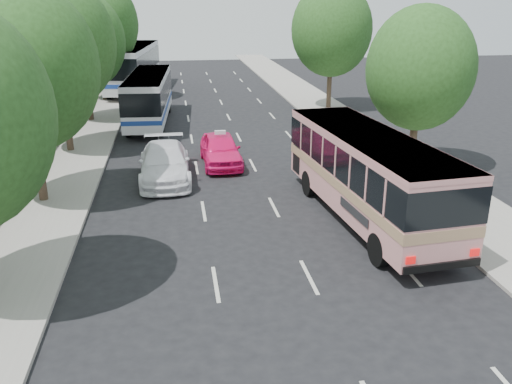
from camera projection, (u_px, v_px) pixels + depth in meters
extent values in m
plane|color=black|center=(266.00, 251.00, 18.51)|extent=(120.00, 120.00, 0.00)
cube|color=#9E998E|center=(89.00, 127.00, 35.87)|extent=(4.00, 90.00, 0.15)
cube|color=#9E998E|center=(337.00, 119.00, 38.30)|extent=(4.00, 90.00, 0.12)
cube|color=#9E998E|center=(59.00, 115.00, 35.34)|extent=(0.30, 90.00, 1.50)
cylinder|color=#38281E|center=(39.00, 162.00, 22.27)|extent=(0.36, 0.36, 3.61)
ellipsoid|color=#234819|center=(25.00, 68.00, 20.98)|extent=(5.70, 5.70, 6.56)
sphere|color=#234819|center=(30.00, 38.00, 20.37)|extent=(3.71, 3.71, 3.71)
cylinder|color=#38281E|center=(67.00, 119.00, 29.65)|extent=(0.36, 0.36, 3.80)
ellipsoid|color=#234819|center=(58.00, 43.00, 28.29)|extent=(6.00, 6.00, 6.90)
sphere|color=#234819|center=(62.00, 19.00, 27.66)|extent=(3.90, 3.90, 3.90)
cylinder|color=#38281E|center=(89.00, 96.00, 37.15)|extent=(0.36, 0.36, 3.50)
ellipsoid|color=#234819|center=(83.00, 41.00, 35.90)|extent=(5.52, 5.52, 6.35)
sphere|color=#234819|center=(87.00, 24.00, 35.30)|extent=(3.59, 3.59, 3.59)
cylinder|color=#38281E|center=(103.00, 77.00, 44.52)|extent=(0.36, 0.36, 3.99)
ellipsoid|color=#234819|center=(98.00, 23.00, 43.09)|extent=(6.30, 6.30, 7.24)
sphere|color=#234819|center=(101.00, 7.00, 42.44)|extent=(4.09, 4.09, 4.09)
cylinder|color=#38281E|center=(110.00, 67.00, 51.97)|extent=(0.36, 0.36, 3.72)
ellipsoid|color=#234819|center=(107.00, 24.00, 50.64)|extent=(5.88, 5.88, 6.76)
sphere|color=#234819|center=(110.00, 11.00, 50.02)|extent=(3.82, 3.82, 3.82)
cylinder|color=#38281E|center=(413.00, 139.00, 26.64)|extent=(0.36, 0.36, 3.23)
ellipsoid|color=#234819|center=(420.00, 68.00, 25.49)|extent=(5.10, 5.10, 5.87)
sphere|color=#234819|center=(434.00, 46.00, 24.92)|extent=(3.32, 3.31, 3.31)
cylinder|color=#38281E|center=(329.00, 84.00, 41.46)|extent=(0.36, 0.36, 3.80)
ellipsoid|color=#234819|center=(332.00, 30.00, 40.10)|extent=(6.00, 6.00, 6.90)
sphere|color=#234819|center=(339.00, 13.00, 39.48)|extent=(3.90, 3.90, 3.90)
cube|color=tan|center=(368.00, 172.00, 20.43)|extent=(3.61, 10.80, 2.84)
cube|color=#9E7A59|center=(367.00, 180.00, 20.55)|extent=(3.66, 10.82, 0.37)
cube|color=black|center=(369.00, 158.00, 20.26)|extent=(3.67, 10.83, 1.17)
cube|color=tan|center=(370.00, 137.00, 19.98)|extent=(3.64, 10.82, 0.17)
cylinder|color=black|center=(309.00, 183.00, 23.55)|extent=(0.42, 1.13, 1.10)
cylinder|color=black|center=(359.00, 179.00, 24.08)|extent=(0.42, 1.13, 1.10)
cylinder|color=black|center=(379.00, 250.00, 17.36)|extent=(0.42, 1.13, 1.10)
cylinder|color=black|center=(444.00, 242.00, 17.89)|extent=(0.42, 1.13, 1.10)
imported|color=#FF1672|center=(221.00, 149.00, 27.79)|extent=(2.02, 4.79, 1.62)
imported|color=white|center=(165.00, 163.00, 25.47)|extent=(2.38, 5.73, 1.66)
cube|color=white|center=(149.00, 95.00, 36.63)|extent=(2.97, 11.16, 2.81)
cube|color=black|center=(149.00, 90.00, 36.51)|extent=(3.03, 11.20, 1.38)
cube|color=navy|center=(150.00, 106.00, 36.87)|extent=(3.02, 11.19, 0.28)
cube|color=white|center=(148.00, 75.00, 36.17)|extent=(3.00, 11.18, 0.13)
cylinder|color=black|center=(141.00, 106.00, 40.29)|extent=(0.35, 1.03, 1.01)
cylinder|color=black|center=(168.00, 106.00, 40.47)|extent=(0.35, 1.03, 1.01)
cylinder|color=black|center=(128.00, 129.00, 33.39)|extent=(0.35, 1.03, 1.01)
cylinder|color=black|center=(162.00, 128.00, 33.58)|extent=(0.35, 1.03, 1.01)
cube|color=silver|center=(133.00, 65.00, 49.03)|extent=(4.34, 13.80, 3.45)
cube|color=black|center=(133.00, 61.00, 48.89)|extent=(4.40, 13.83, 1.70)
cube|color=navy|center=(134.00, 75.00, 49.33)|extent=(4.39, 13.82, 0.34)
cube|color=silver|center=(132.00, 47.00, 48.47)|extent=(4.37, 13.82, 0.16)
cylinder|color=black|center=(129.00, 78.00, 53.60)|extent=(0.50, 1.28, 1.24)
cylinder|color=black|center=(155.00, 78.00, 53.70)|extent=(0.50, 1.28, 1.24)
cylinder|color=black|center=(110.00, 93.00, 45.10)|extent=(0.50, 1.28, 1.24)
cylinder|color=black|center=(141.00, 93.00, 45.21)|extent=(0.50, 1.28, 1.24)
cube|color=silver|center=(220.00, 132.00, 27.48)|extent=(0.55, 0.19, 0.18)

